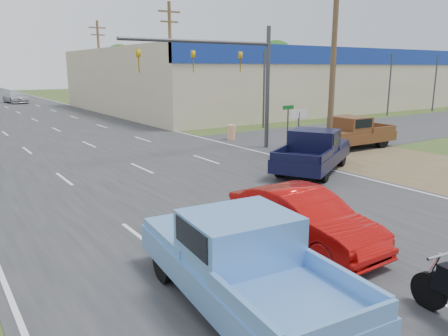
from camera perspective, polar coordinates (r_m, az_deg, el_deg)
main_road at (r=43.93m, az=-23.53°, el=5.79°), size 15.00×180.00×0.02m
cross_road at (r=22.93m, az=-12.71°, el=0.87°), size 120.00×10.00×0.02m
dirt_verge at (r=23.58m, az=21.27°, el=0.62°), size 8.00×18.00×0.01m
big_box_store at (r=58.74m, az=9.02°, el=11.48°), size 50.00×28.10×6.60m
utility_pole_1 at (r=23.78m, az=14.11°, el=14.11°), size 2.00×0.28×10.00m
utility_pole_2 at (r=38.24m, az=-7.00°, el=13.83°), size 2.00×0.28×10.00m
utility_pole_3 at (r=54.84m, az=-15.95°, el=13.15°), size 2.00×0.28×10.00m
tree_3 at (r=96.48m, az=6.78°, el=13.79°), size 8.40×8.40×10.40m
tree_5 at (r=105.09m, az=-13.38°, el=13.30°), size 7.98×7.98×9.88m
barrel_0 at (r=22.39m, az=12.77°, el=1.86°), size 0.56×0.56×1.00m
barrel_1 at (r=28.98m, az=0.96°, el=4.66°), size 0.56×0.56×1.00m
lane_sign at (r=23.70m, az=9.73°, el=6.03°), size 1.20×0.08×2.52m
street_name_sign at (r=25.22m, az=8.33°, el=5.82°), size 0.80×0.08×2.61m
signal_mast at (r=24.33m, az=0.80°, el=13.24°), size 9.12×0.40×7.00m
red_convertible at (r=11.82m, az=10.35°, el=-6.64°), size 1.67×4.66×1.53m
blue_pickup at (r=8.90m, az=1.86°, el=-11.76°), size 2.82×5.99×1.92m
navy_pickup at (r=20.58m, az=11.67°, el=2.29°), size 6.14×4.77×1.92m
brown_pickup at (r=26.82m, az=16.02°, el=4.47°), size 5.78×2.35×1.90m
distant_car_silver at (r=65.89m, az=-25.59°, el=8.34°), size 2.84×5.66×1.58m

